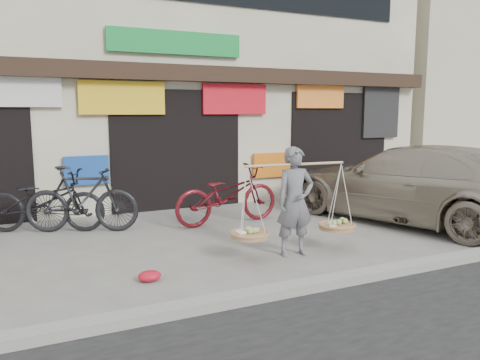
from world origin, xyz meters
name	(u,v)px	position (x,y,z in m)	size (l,w,h in m)	color
ground	(243,248)	(0.00, 0.00, 0.00)	(70.00, 70.00, 0.00)	gray
kerb	(312,285)	(0.00, -2.00, 0.06)	(70.00, 0.25, 0.12)	gray
shophouse_block	(144,66)	(0.00, 6.42, 3.45)	(14.00, 6.32, 7.00)	beige
neighbor_east	(468,87)	(13.50, 7.00, 3.20)	(12.00, 7.00, 6.40)	#BDB79D
street_vendor	(295,206)	(0.57, -0.66, 0.78)	(2.06, 0.68, 1.68)	slate
bike_0	(44,201)	(-2.88, 2.51, 0.58)	(0.77, 2.21, 1.16)	black
bike_1	(82,199)	(-2.25, 2.19, 0.62)	(0.58, 2.06, 1.24)	black
bike_2	(227,195)	(0.44, 1.67, 0.58)	(0.77, 2.21, 1.16)	#580F16
suv	(410,183)	(3.90, 0.31, 0.78)	(3.68, 5.78, 1.56)	#A39783
red_bag	(150,276)	(-1.77, -0.85, 0.07)	(0.31, 0.25, 0.14)	red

